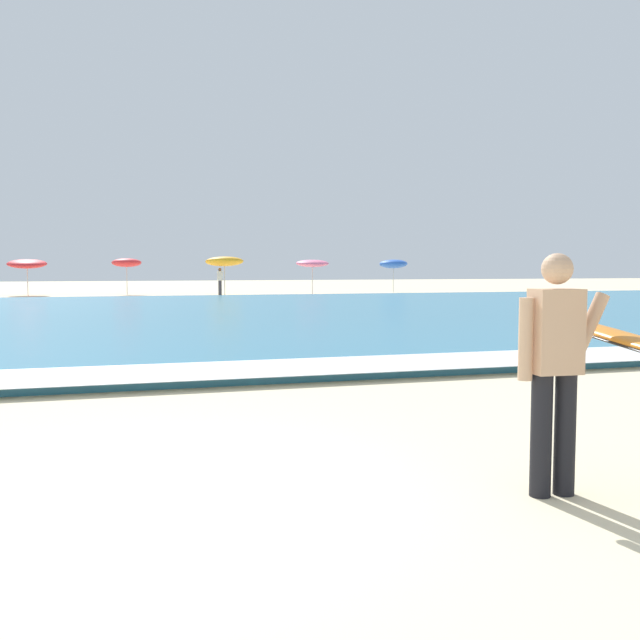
# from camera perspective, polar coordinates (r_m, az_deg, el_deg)

# --- Properties ---
(ground_plane) EXTENTS (160.00, 160.00, 0.00)m
(ground_plane) POSITION_cam_1_polar(r_m,az_deg,el_deg) (5.21, -10.96, -14.03)
(ground_plane) COLOR beige
(sea) EXTENTS (120.00, 28.00, 0.14)m
(sea) POSITION_cam_1_polar(r_m,az_deg,el_deg) (23.54, -15.21, 0.37)
(sea) COLOR teal
(sea) RESTS_ON ground
(surf_foam) EXTENTS (120.00, 1.75, 0.01)m
(surf_foam) POSITION_cam_1_polar(r_m,az_deg,el_deg) (10.20, -13.70, -4.18)
(surf_foam) COLOR white
(surf_foam) RESTS_ON sea
(surfer_with_board) EXTENTS (1.00, 2.69, 1.73)m
(surfer_with_board) POSITION_cam_1_polar(r_m,az_deg,el_deg) (5.35, 20.66, -2.44)
(surfer_with_board) COLOR black
(surfer_with_board) RESTS_ON ground
(beach_umbrella_1) EXTENTS (2.19, 2.22, 2.16)m
(beach_umbrella_1) POSITION_cam_1_polar(r_m,az_deg,el_deg) (43.96, -22.69, 4.23)
(beach_umbrella_1) COLOR beige
(beach_umbrella_1) RESTS_ON ground
(beach_umbrella_2) EXTENTS (1.71, 1.74, 2.19)m
(beach_umbrella_2) POSITION_cam_1_polar(r_m,az_deg,el_deg) (42.82, -15.43, 4.50)
(beach_umbrella_2) COLOR beige
(beach_umbrella_2) RESTS_ON ground
(beach_umbrella_3) EXTENTS (2.23, 2.27, 2.32)m
(beach_umbrella_3) POSITION_cam_1_polar(r_m,az_deg,el_deg) (41.58, -7.76, 4.73)
(beach_umbrella_3) COLOR beige
(beach_umbrella_3) RESTS_ON ground
(beach_umbrella_4) EXTENTS (1.99, 2.01, 2.10)m
(beach_umbrella_4) POSITION_cam_1_polar(r_m,az_deg,el_deg) (42.67, -0.62, 4.62)
(beach_umbrella_4) COLOR beige
(beach_umbrella_4) RESTS_ON ground
(beach_umbrella_5) EXTENTS (1.81, 1.83, 2.14)m
(beach_umbrella_5) POSITION_cam_1_polar(r_m,az_deg,el_deg) (45.68, 5.98, 4.55)
(beach_umbrella_5) COLOR beige
(beach_umbrella_5) RESTS_ON ground
(beachgoer_near_row_left) EXTENTS (0.32, 0.20, 1.58)m
(beachgoer_near_row_left) POSITION_cam_1_polar(r_m,az_deg,el_deg) (41.48, -8.12, 3.20)
(beachgoer_near_row_left) COLOR #383842
(beachgoer_near_row_left) RESTS_ON ground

